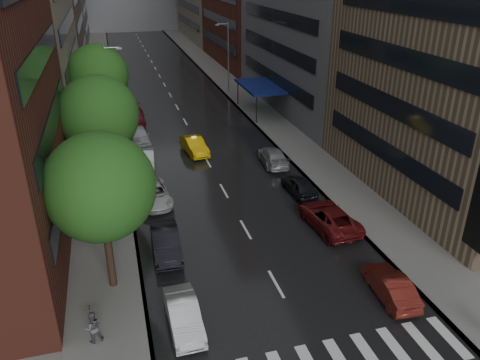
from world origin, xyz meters
name	(u,v)px	position (x,y,z in m)	size (l,w,h in m)	color
ground	(304,335)	(0.00, 0.00, 0.00)	(220.00, 220.00, 0.00)	gray
road	(166,88)	(0.00, 50.00, 0.01)	(14.00, 140.00, 0.01)	black
sidewalk_left	(100,92)	(-9.00, 50.00, 0.07)	(4.00, 140.00, 0.15)	gray
sidewalk_right	(228,83)	(9.00, 50.00, 0.07)	(4.00, 140.00, 0.15)	gray
tree_near	(100,187)	(-8.60, 6.17, 6.03)	(5.52, 5.52, 8.80)	#382619
tree_mid	(98,115)	(-8.60, 17.98, 6.21)	(5.69, 5.69, 9.07)	#382619
tree_far	(98,75)	(-8.60, 30.99, 6.31)	(5.79, 5.79, 9.22)	#382619
taxi	(194,146)	(-0.73, 24.40, 0.74)	(1.58, 4.52, 1.49)	#E8B20C
parked_cars_left	(147,166)	(-5.40, 20.86, 0.74)	(2.60, 37.83, 1.56)	silver
parked_cars_right	(312,199)	(5.40, 11.58, 0.72)	(2.93, 23.26, 1.51)	#5F1A13
ped_black_umbrella	(91,320)	(-9.57, 2.09, 1.39)	(0.96, 0.98, 2.09)	#525257
street_lamp_left	(109,92)	(-7.72, 30.00, 4.89)	(1.74, 0.22, 9.00)	gray
street_lamp_right	(228,56)	(7.72, 45.00, 4.89)	(1.74, 0.22, 9.00)	gray
awning	(260,86)	(8.98, 35.00, 3.13)	(4.00, 8.00, 3.12)	navy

